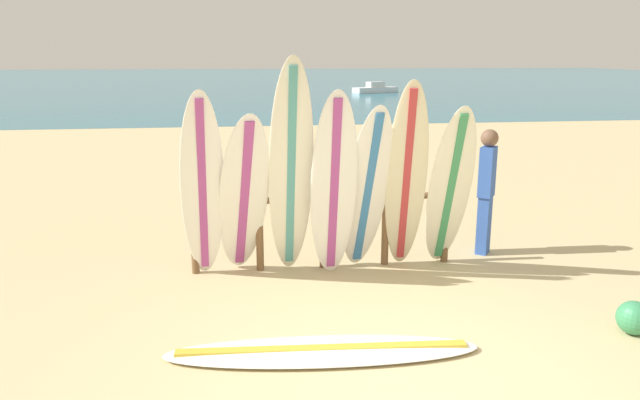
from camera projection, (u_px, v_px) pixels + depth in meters
The scene contains 14 objects.
ground_plane at pixel (407, 393), 4.75m from camera, with size 120.00×120.00×0.00m, color #CCB784.
ocean_water at pixel (248, 79), 60.59m from camera, with size 120.00×80.00×0.01m, color teal.
surfboard_rack at pixel (323, 218), 7.41m from camera, with size 3.21×0.09×1.02m.
surfboard_leaning_far_left at pixel (202, 188), 6.78m from camera, with size 0.56×0.87×2.25m.
surfboard_leaning_left at pixel (244, 196), 6.95m from camera, with size 0.75×1.01×1.99m.
surfboard_leaning_center_left at pixel (291, 171), 6.88m from camera, with size 0.52×0.85×2.59m.
surfboard_leaning_center at pixel (334, 187), 6.89m from camera, with size 0.54×0.59×2.23m.
surfboard_leaning_center_right at pixel (367, 190), 7.11m from camera, with size 0.66×0.85×2.06m.
surfboard_leaning_right at pixel (406, 178), 7.09m from camera, with size 0.59×0.87×2.33m.
surfboard_leaning_far_right at pixel (450, 189), 7.18m from camera, with size 0.54×0.86×2.05m.
surfboard_lying_on_sand at pixel (322, 351), 5.36m from camera, with size 2.82×0.78×0.08m.
beachgoer_standing at pixel (486, 186), 7.88m from camera, with size 0.29×0.31×1.65m.
small_boat_offshore at pixel (375, 89), 40.24m from camera, with size 3.17×1.94×0.71m.
beach_ball at pixel (634, 318), 5.73m from camera, with size 0.32×0.32×0.32m, color #388C59.
Camera 1 is at (-1.26, -4.13, 2.59)m, focal length 34.17 mm.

